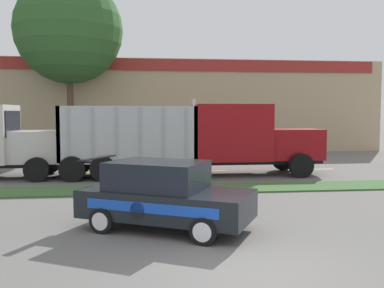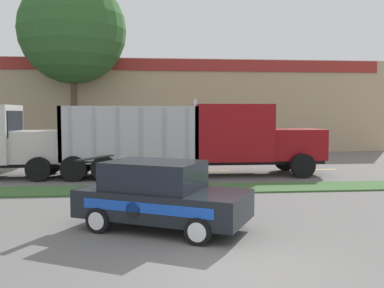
% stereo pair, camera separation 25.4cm
% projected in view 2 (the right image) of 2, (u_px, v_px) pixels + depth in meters
% --- Properties ---
extents(ground_plane, '(600.00, 600.00, 0.00)m').
position_uv_depth(ground_plane, '(240.00, 271.00, 7.57)').
color(ground_plane, slate).
extents(grass_verge, '(120.00, 1.90, 0.06)m').
position_uv_depth(grass_verge, '(194.00, 189.00, 15.69)').
color(grass_verge, '#3D6633').
rests_on(grass_verge, ground_plane).
extents(centre_line_3, '(2.40, 0.14, 0.01)m').
position_uv_depth(centre_line_3, '(92.00, 172.00, 20.19)').
color(centre_line_3, yellow).
rests_on(centre_line_3, ground_plane).
extents(centre_line_4, '(2.40, 0.14, 0.01)m').
position_uv_depth(centre_line_4, '(205.00, 171.00, 20.71)').
color(centre_line_4, yellow).
rests_on(centre_line_4, ground_plane).
extents(centre_line_5, '(2.40, 0.14, 0.01)m').
position_uv_depth(centre_line_5, '(313.00, 170.00, 21.24)').
color(centre_line_5, yellow).
rests_on(centre_line_5, ground_plane).
extents(dump_truck_mid, '(11.60, 2.76, 3.39)m').
position_uv_depth(dump_truck_mid, '(217.00, 139.00, 19.24)').
color(dump_truck_mid, black).
rests_on(dump_truck_mid, ground_plane).
extents(rally_car, '(4.44, 3.49, 1.67)m').
position_uv_depth(rally_car, '(160.00, 195.00, 10.33)').
color(rally_car, black).
rests_on(rally_car, ground_plane).
extents(store_building_backdrop, '(32.84, 12.10, 6.58)m').
position_uv_depth(store_building_backdrop, '(159.00, 107.00, 35.60)').
color(store_building_backdrop, tan).
rests_on(store_building_backdrop, ground_plane).
extents(tree_behind_left, '(6.83, 6.83, 13.23)m').
position_uv_depth(tree_behind_left, '(72.00, 20.00, 27.37)').
color(tree_behind_left, brown).
rests_on(tree_behind_left, ground_plane).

